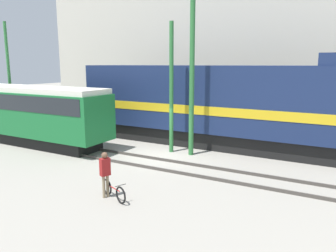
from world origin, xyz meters
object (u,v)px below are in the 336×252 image
Objects in this scene: freight_locomotive at (216,104)px; bicycle at (114,191)px; utility_pole_center at (171,89)px; person at (105,170)px; streetcar at (21,110)px; utility_pole_right at (192,74)px; utility_pole_left at (9,77)px.

bicycle is (-0.35, -9.39, -2.22)m from freight_locomotive.
person is at bearing -82.24° from utility_pole_center.
person is (-0.37, 0.00, 0.74)m from bicycle.
utility_pole_right is (10.64, 2.51, 2.33)m from streetcar.
person is (-0.72, -9.39, -1.48)m from freight_locomotive.
freight_locomotive is 12.16m from streetcar.
utility_pole_center is 0.82× the size of utility_pole_right.
utility_pole_right is at bearing 0.00° from utility_pole_left.
utility_pole_left is at bearing 180.00° from utility_pole_center.
streetcar reaches higher than bicycle.
streetcar is at bearing 157.09° from person.
utility_pole_center reaches higher than streetcar.
freight_locomotive is 3.14m from utility_pole_right.
bicycle is at bearing -22.20° from streetcar.
utility_pole_right reaches higher than bicycle.
utility_pole_right is (-0.43, -2.51, 1.83)m from freight_locomotive.
utility_pole_right is at bearing 90.68° from bicycle.
utility_pole_left is 13.81m from utility_pole_center.
freight_locomotive is at bearing 24.37° from streetcar.
utility_pole_left reaches higher than person.
freight_locomotive reaches higher than bicycle.
utility_pole_right is at bearing -99.82° from freight_locomotive.
person is at bearing -94.41° from freight_locomotive.
utility_pole_left is 0.91× the size of utility_pole_right.
freight_locomotive is 9.90× the size of person.
utility_pole_center is 1.46m from utility_pole_right.
bicycle is at bearing -89.32° from utility_pole_right.
freight_locomotive is at bearing 87.85° from bicycle.
person is at bearing -22.91° from streetcar.
freight_locomotive reaches higher than person.
utility_pole_right reaches higher than person.
streetcar is 9.86m from utility_pole_center.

